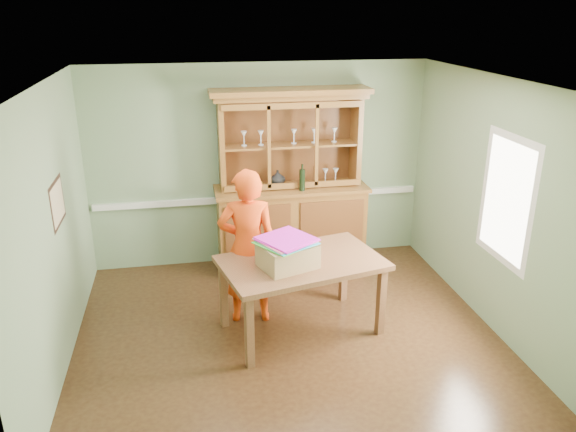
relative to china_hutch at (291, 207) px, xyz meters
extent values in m
plane|color=#4C3218|center=(-0.37, -1.73, -0.84)|extent=(4.50, 4.50, 0.00)
plane|color=white|center=(-0.37, -1.73, 1.86)|extent=(4.50, 4.50, 0.00)
plane|color=gray|center=(-0.37, 0.27, 0.51)|extent=(4.50, 0.00, 4.50)
plane|color=gray|center=(-2.62, -1.73, 0.51)|extent=(0.00, 4.00, 4.00)
plane|color=gray|center=(1.88, -1.73, 0.51)|extent=(0.00, 4.00, 4.00)
plane|color=gray|center=(-0.37, -3.73, 0.51)|extent=(4.50, 0.00, 4.50)
cube|color=white|center=(-0.37, 0.25, 0.06)|extent=(4.41, 0.05, 0.08)
cube|color=black|center=(-2.60, -1.43, 0.71)|extent=(0.03, 0.60, 0.46)
cube|color=#C3B48E|center=(-2.60, -1.43, 0.71)|extent=(0.01, 0.52, 0.38)
cube|color=white|center=(1.86, -2.03, 0.66)|extent=(0.03, 0.96, 1.36)
cube|color=white|center=(1.85, -2.03, 0.66)|extent=(0.01, 0.80, 1.20)
cube|color=brown|center=(0.00, -0.03, -0.30)|extent=(1.95, 0.60, 1.08)
cube|color=brown|center=(0.00, -0.04, 0.27)|extent=(2.01, 0.66, 0.04)
cube|color=brown|center=(0.00, 0.25, 0.86)|extent=(1.84, 0.04, 1.14)
cube|color=brown|center=(-0.89, 0.07, 0.86)|extent=(0.06, 0.41, 1.14)
cube|color=brown|center=(0.89, 0.07, 0.86)|extent=(0.06, 0.41, 1.14)
cube|color=brown|center=(0.00, 0.07, 1.46)|extent=(1.95, 0.48, 0.06)
cube|color=brown|center=(0.00, 0.05, 1.52)|extent=(2.03, 0.52, 0.06)
cube|color=brown|center=(0.00, 0.07, 0.83)|extent=(1.71, 0.36, 0.03)
imported|color=#B2B2B7|center=(-0.16, 0.07, 0.39)|extent=(0.20, 0.20, 0.21)
imported|color=gold|center=(-0.49, 0.07, 0.32)|extent=(0.23, 0.23, 0.06)
cylinder|color=black|center=(0.11, -0.21, 0.46)|extent=(0.08, 0.08, 0.35)
cube|color=brown|center=(-0.20, -1.69, -0.02)|extent=(1.86, 1.36, 0.06)
cube|color=brown|center=(-0.84, -2.26, -0.44)|extent=(0.09, 0.09, 0.78)
cube|color=brown|center=(-1.03, -1.46, -0.44)|extent=(0.09, 0.09, 0.78)
cube|color=brown|center=(0.62, -1.92, -0.44)|extent=(0.09, 0.09, 0.78)
cube|color=brown|center=(0.43, -1.12, -0.44)|extent=(0.09, 0.09, 0.78)
cube|color=#9D7B51|center=(-0.38, -1.80, 0.13)|extent=(0.65, 0.58, 0.25)
cube|color=orange|center=(-0.40, -1.79, 0.26)|extent=(0.66, 0.66, 0.01)
cube|color=green|center=(-0.40, -1.79, 0.27)|extent=(0.66, 0.66, 0.01)
cube|color=#2DB5D5|center=(-0.40, -1.79, 0.28)|extent=(0.66, 0.66, 0.01)
cube|color=pink|center=(-0.40, -1.79, 0.29)|extent=(0.66, 0.66, 0.01)
cube|color=#C51EAB|center=(-0.40, -1.79, 0.29)|extent=(0.66, 0.66, 0.01)
cube|color=#D921CF|center=(-0.40, -1.79, 0.30)|extent=(0.66, 0.66, 0.01)
imported|color=#EF450F|center=(-0.73, -1.34, 0.05)|extent=(0.69, 0.49, 1.77)
camera|label=1|loc=(-1.34, -6.95, 2.53)|focal=35.00mm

